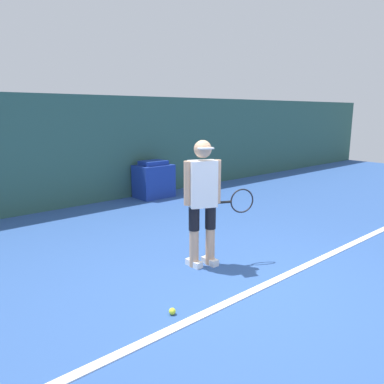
% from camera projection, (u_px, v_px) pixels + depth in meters
% --- Properties ---
extents(ground_plane, '(24.00, 24.00, 0.00)m').
position_uv_depth(ground_plane, '(244.00, 286.00, 4.30)').
color(ground_plane, '#2D5193').
extents(back_wall, '(24.00, 0.10, 2.31)m').
position_uv_depth(back_wall, '(66.00, 152.00, 7.63)').
color(back_wall, '#2D564C').
rests_on(back_wall, ground_plane).
extents(court_baseline, '(21.60, 0.10, 0.01)m').
position_uv_depth(court_baseline, '(255.00, 290.00, 4.18)').
color(court_baseline, white).
rests_on(court_baseline, ground_plane).
extents(tennis_player, '(0.88, 0.46, 1.62)m').
position_uv_depth(tennis_player, '(203.00, 198.00, 4.70)').
color(tennis_player, tan).
rests_on(tennis_player, ground_plane).
extents(tennis_ball, '(0.07, 0.07, 0.07)m').
position_uv_depth(tennis_ball, '(172.00, 311.00, 3.69)').
color(tennis_ball, '#D1E533').
rests_on(tennis_ball, ground_plane).
extents(covered_chair, '(0.83, 0.61, 0.86)m').
position_uv_depth(covered_chair, '(154.00, 180.00, 8.70)').
color(covered_chair, navy).
rests_on(covered_chair, ground_plane).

